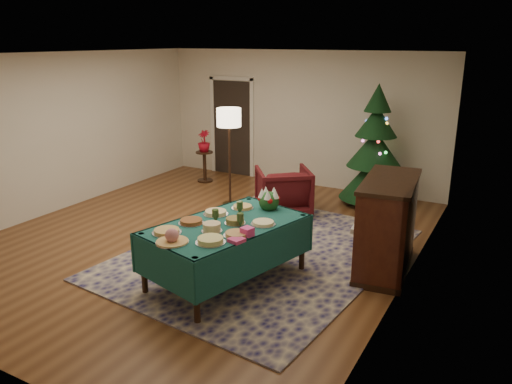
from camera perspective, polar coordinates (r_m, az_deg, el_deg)
The scene contains 26 objects.
room_shell at distance 7.25m, azimuth -6.40°, elevation 4.63°, with size 7.00×7.00×7.00m.
doorway at distance 11.02m, azimuth -2.75°, elevation 7.65°, with size 1.08×0.04×2.16m.
rug at distance 7.08m, azimuth 0.75°, elevation -7.00°, with size 3.20×4.20×0.02m, color #17144B.
buffet_table at distance 6.10m, azimuth -3.41°, elevation -4.97°, with size 1.61×2.19×0.76m.
platter_0 at distance 5.83m, azimuth -10.17°, elevation -4.45°, with size 0.34×0.34×0.05m.
platter_1 at distance 5.54m, azimuth -9.57°, elevation -5.15°, with size 0.36×0.36×0.17m.
platter_2 at distance 5.50m, azimuth -5.23°, elevation -5.53°, with size 0.33×0.33×0.06m.
platter_3 at distance 6.08m, azimuth -7.42°, elevation -3.37°, with size 0.31×0.31×0.05m.
platter_4 at distance 5.80m, azimuth -5.08°, elevation -4.06°, with size 0.24×0.24×0.10m.
platter_5 at distance 5.67m, azimuth -2.21°, elevation -4.83°, with size 0.31×0.31×0.04m.
platter_6 at distance 6.35m, azimuth -4.62°, elevation -2.38°, with size 0.32×0.32×0.05m.
platter_7 at distance 6.03m, azimuth -2.41°, elevation -3.33°, with size 0.26×0.26×0.07m.
platter_8 at distance 6.00m, azimuth 0.83°, elevation -3.57°, with size 0.30×0.30×0.04m.
platter_9 at distance 6.56m, azimuth -1.55°, elevation -1.73°, with size 0.29×0.29×0.04m.
goblet_0 at distance 6.31m, azimuth -1.87°, elevation -1.81°, with size 0.08×0.08×0.18m.
goblet_1 at distance 5.89m, azimuth -1.80°, elevation -3.20°, with size 0.08×0.08×0.18m.
goblet_2 at distance 6.03m, azimuth -4.65°, elevation -2.75°, with size 0.08×0.08×0.18m.
napkin_stack at distance 5.51m, azimuth -2.24°, elevation -5.52°, with size 0.15×0.15×0.04m, color #DD3D82.
gift_box at distance 5.65m, azimuth -1.01°, elevation -4.57°, with size 0.12×0.12×0.10m, color #EE429A.
centerpiece at distance 6.51m, azimuth 1.48°, elevation -0.83°, with size 0.28×0.28×0.32m.
armchair at distance 8.54m, azimuth 3.14°, elevation 0.36°, with size 0.87×0.81×0.89m, color #470F12.
floor_lamp at distance 8.77m, azimuth -3.11°, elevation 7.82°, with size 0.43×0.43×1.76m.
side_table at distance 10.59m, azimuth -5.89°, elevation 2.87°, with size 0.36×0.36×0.64m.
potted_plant at distance 10.49m, azimuth -5.96°, elevation 5.28°, with size 0.25×0.45×0.25m, color #A50B1C.
christmas_tree at distance 9.19m, azimuth 13.40°, elevation 4.54°, with size 1.42×1.42×2.17m.
piano at distance 6.64m, azimuth 14.73°, elevation -3.79°, with size 0.81×1.48×1.23m.
Camera 1 is at (4.10, -5.77, 2.90)m, focal length 35.00 mm.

